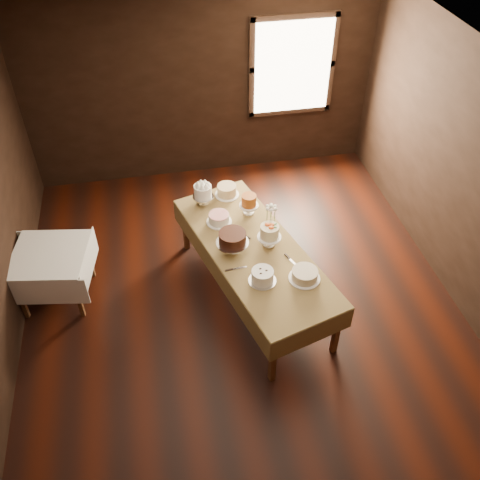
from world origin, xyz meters
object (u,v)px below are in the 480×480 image
object	(u,v)px
cake_server_d	(265,225)
cake_server_e	(240,268)
cake_cream	(305,275)
cake_speckled	(227,191)
cake_swirl	(262,276)
side_table	(50,259)
cake_chocolate	(232,242)
display_table	(254,252)
cake_lattice	(219,219)
flower_vase	(270,225)
cake_flowers	(269,236)
cake_server_c	(239,233)
cake_server_b	(294,263)
cake_caramel	(249,205)
cake_meringue	(203,195)

from	to	relation	value
cake_server_d	cake_server_e	world-z (taller)	same
cake_cream	cake_server_e	xyz separation A→B (m)	(-0.63, 0.28, -0.05)
cake_speckled	cake_swirl	bearing A→B (deg)	-86.19
side_table	cake_swirl	bearing A→B (deg)	-22.61
cake_chocolate	cake_server_e	distance (m)	0.31
cake_chocolate	side_table	bearing A→B (deg)	168.55
display_table	cake_chocolate	size ratio (longest dim) A/B	6.65
cake_lattice	flower_vase	bearing A→B (deg)	-22.94
cake_flowers	cake_swirl	distance (m)	0.58
display_table	cake_server_e	xyz separation A→B (m)	(-0.21, -0.28, 0.06)
side_table	cake_lattice	xyz separation A→B (m)	(1.96, 0.09, 0.20)
cake_cream	cake_server_c	distance (m)	1.00
cake_flowers	cake_server_b	size ratio (longest dim) A/B	1.22
cake_server_b	cake_caramel	bearing A→B (deg)	176.46
cake_meringue	cake_caramel	bearing A→B (deg)	-29.64
cake_chocolate	cake_cream	bearing A→B (deg)	-41.17
display_table	cake_server_b	distance (m)	0.49
display_table	cake_chocolate	world-z (taller)	cake_chocolate
cake_speckled	cake_chocolate	bearing A→B (deg)	-96.52
cake_flowers	flower_vase	world-z (taller)	cake_flowers
cake_cream	cake_meringue	bearing A→B (deg)	120.10
cake_flowers	cake_server_b	bearing A→B (deg)	-60.61
cake_server_b	cake_speckled	bearing A→B (deg)	179.05
side_table	cake_server_d	bearing A→B (deg)	-1.32
display_table	cake_server_b	size ratio (longest dim) A/B	10.86
cake_speckled	cake_server_b	bearing A→B (deg)	-69.71
cake_meringue	cake_server_d	bearing A→B (deg)	-40.11
display_table	flower_vase	distance (m)	0.40
display_table	cake_lattice	distance (m)	0.61
cake_speckled	cake_lattice	distance (m)	0.54
cake_speckled	cake_server_d	distance (m)	0.74
cake_server_c	cake_server_d	size ratio (longest dim) A/B	1.00
cake_swirl	cake_chocolate	bearing A→B (deg)	112.56
side_table	cake_flowers	bearing A→B (deg)	-9.19
side_table	cake_flowers	size ratio (longest dim) A/B	3.24
cake_lattice	cake_cream	size ratio (longest dim) A/B	1.00
cake_server_b	cake_server_d	world-z (taller)	same
cake_chocolate	cake_flowers	bearing A→B (deg)	2.03
cake_meringue	flower_vase	xyz separation A→B (m)	(0.69, -0.63, -0.06)
cake_flowers	side_table	bearing A→B (deg)	170.81
cake_caramel	cake_flowers	world-z (taller)	cake_flowers
cake_cream	cake_flowers	bearing A→B (deg)	112.11
display_table	cake_server_b	bearing A→B (deg)	-40.08
display_table	cake_chocolate	bearing A→B (deg)	176.43
cake_meringue	cake_lattice	world-z (taller)	cake_meringue
cake_lattice	cake_server_b	bearing A→B (deg)	-50.81
cake_lattice	cake_server_e	xyz separation A→B (m)	(0.09, -0.80, -0.05)
cake_chocolate	cake_swirl	world-z (taller)	cake_chocolate
cake_server_d	cake_chocolate	bearing A→B (deg)	161.27
cake_caramel	cake_speckled	bearing A→B (deg)	115.99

